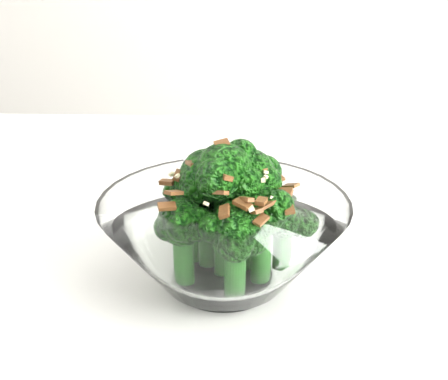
% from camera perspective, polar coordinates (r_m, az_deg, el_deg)
% --- Properties ---
extents(table, '(1.41, 1.18, 0.75)m').
position_cam_1_polar(table, '(0.65, -12.96, -10.40)').
color(table, white).
rests_on(table, ground).
extents(broccoli_dish, '(0.19, 0.19, 0.12)m').
position_cam_1_polar(broccoli_dish, '(0.53, 0.10, -3.61)').
color(broccoli_dish, white).
rests_on(broccoli_dish, table).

